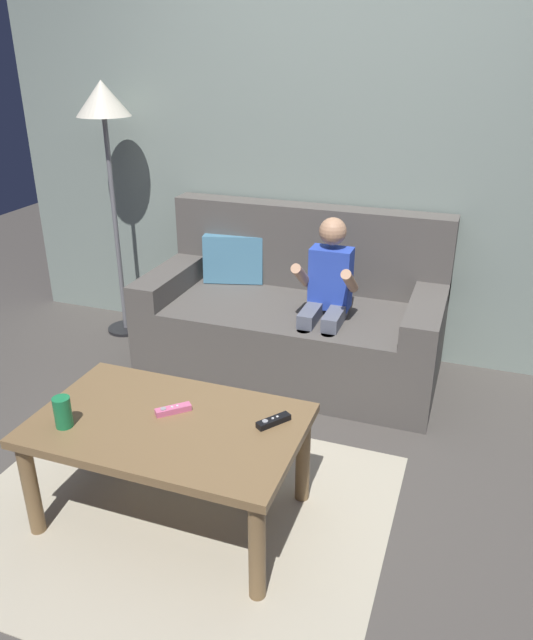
% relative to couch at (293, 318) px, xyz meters
% --- Properties ---
extents(ground_plane, '(8.81, 8.81, 0.00)m').
position_rel_couch_xyz_m(ground_plane, '(0.20, -1.17, -0.31)').
color(ground_plane, '#4C4742').
extents(wall_back, '(4.40, 0.05, 2.50)m').
position_rel_couch_xyz_m(wall_back, '(0.20, 0.39, 0.94)').
color(wall_back, gray).
rests_on(wall_back, ground).
extents(couch, '(1.66, 0.80, 0.92)m').
position_rel_couch_xyz_m(couch, '(0.00, 0.00, 0.00)').
color(couch, '#56514C').
rests_on(couch, ground).
extents(person_seated_on_couch, '(0.31, 0.38, 0.95)m').
position_rel_couch_xyz_m(person_seated_on_couch, '(0.24, -0.19, 0.24)').
color(person_seated_on_couch, slate).
rests_on(person_seated_on_couch, ground).
extents(coffee_table, '(1.03, 0.64, 0.45)m').
position_rel_couch_xyz_m(coffee_table, '(-0.07, -1.38, 0.07)').
color(coffee_table, brown).
rests_on(coffee_table, ground).
extents(area_rug, '(1.70, 1.38, 0.01)m').
position_rel_couch_xyz_m(area_rug, '(-0.07, -1.38, -0.31)').
color(area_rug, '#BCB299').
rests_on(area_rug, ground).
extents(game_remote_pink_near_edge, '(0.13, 0.12, 0.03)m').
position_rel_couch_xyz_m(game_remote_pink_near_edge, '(-0.08, -1.31, 0.15)').
color(game_remote_pink_near_edge, pink).
rests_on(game_remote_pink_near_edge, coffee_table).
extents(game_remote_black_center, '(0.11, 0.13, 0.03)m').
position_rel_couch_xyz_m(game_remote_black_center, '(0.31, -1.26, 0.15)').
color(game_remote_black_center, black).
rests_on(game_remote_black_center, coffee_table).
extents(soda_can, '(0.07, 0.07, 0.12)m').
position_rel_couch_xyz_m(soda_can, '(-0.42, -1.54, 0.20)').
color(soda_can, '#1E7F47').
rests_on(soda_can, coffee_table).
extents(floor_lamp, '(0.32, 0.32, 1.58)m').
position_rel_couch_xyz_m(floor_lamp, '(-1.21, 0.11, 1.05)').
color(floor_lamp, black).
rests_on(floor_lamp, ground).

